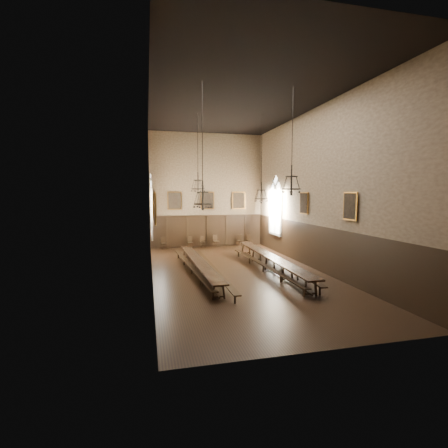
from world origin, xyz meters
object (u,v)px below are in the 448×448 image
object	(u,v)px
chair_6	(239,242)
chandelier_back_left	(198,184)
bench_left_outer	(191,269)
table_left	(199,268)
chair_0	(164,245)
chair_7	(249,242)
chair_2	(190,244)
chandelier_front_left	(203,195)
chair_4	(216,243)
bench_right_outer	(281,264)
table_right	(270,263)
bench_left_inner	(212,270)
bench_right_inner	(263,267)
chandelier_back_right	(261,193)
chandelier_front_right	(291,182)
chair_3	(203,244)

from	to	relation	value
chair_6	chandelier_back_left	xyz separation A→B (m)	(-4.24, -5.76, 4.60)
bench_left_outer	table_left	bearing A→B (deg)	-25.30
chair_0	chair_7	world-z (taller)	chair_0
chair_2	chandelier_front_left	world-z (taller)	chandelier_front_left
chair_4	chair_2	bearing A→B (deg)	159.30
table_left	bench_right_outer	size ratio (longest dim) A/B	0.90
table_right	chair_4	size ratio (longest dim) A/B	11.23
bench_left_inner	chair_0	world-z (taller)	chair_0
bench_right_outer	chair_7	size ratio (longest dim) A/B	12.07
chair_2	bench_left_outer	bearing A→B (deg)	-109.95
bench_right_inner	chandelier_back_right	size ratio (longest dim) A/B	1.83
chandelier_back_right	chandelier_front_left	distance (m)	6.60
table_right	chandelier_front_left	bearing A→B (deg)	-146.76
chair_0	chandelier_front_right	size ratio (longest dim) A/B	0.19
table_left	bench_left_inner	distance (m)	0.69
bench_left_outer	chandelier_front_left	bearing A→B (deg)	-87.18
chair_3	chandelier_back_right	xyz separation A→B (m)	(2.58, -6.30, 4.03)
chair_7	chair_6	bearing A→B (deg)	168.49
chandelier_back_right	chandelier_back_left	bearing A→B (deg)	170.28
chair_6	chair_7	bearing A→B (deg)	7.19
bench_right_inner	bench_right_outer	world-z (taller)	bench_right_outer
chandelier_back_left	chandelier_front_right	bearing A→B (deg)	-59.49
bench_left_inner	chandelier_back_right	world-z (taller)	chandelier_back_right
chair_0	chair_3	distance (m)	3.05
table_left	chandelier_front_right	world-z (taller)	chandelier_front_right
bench_right_inner	chair_4	size ratio (longest dim) A/B	10.08
chair_3	chandelier_front_left	size ratio (longest dim) A/B	0.16
table_right	chair_3	bearing A→B (deg)	105.81
bench_left_inner	table_left	bearing A→B (deg)	157.30
bench_left_inner	chair_4	xyz separation A→B (m)	(2.04, 8.66, 0.00)
bench_left_outer	chair_0	world-z (taller)	chair_0
chandelier_back_left	bench_right_inner	bearing A→B (deg)	-44.57
bench_right_inner	chandelier_back_left	distance (m)	6.32
chair_6	chair_7	world-z (taller)	chair_6
bench_right_inner	chandelier_front_right	size ratio (longest dim) A/B	2.04
bench_left_outer	chair_7	xyz separation A→B (m)	(5.92, 8.32, -0.01)
chair_4	chandelier_front_right	xyz separation A→B (m)	(1.12, -11.38, 4.49)
chair_6	bench_left_inner	bearing A→B (deg)	-105.28
bench_right_outer	chair_3	world-z (taller)	chair_3
chandelier_front_left	chandelier_front_right	size ratio (longest dim) A/B	1.14
table_right	bench_right_inner	world-z (taller)	table_right
chair_7	table_left	bearing A→B (deg)	-132.52
table_left	chandelier_front_left	distance (m)	4.73
chair_4	chair_7	xyz separation A→B (m)	(2.85, 0.11, -0.03)
chair_0	chair_7	bearing A→B (deg)	-11.13
chair_6	chair_3	bearing A→B (deg)	-168.73
chair_2	chandelier_front_right	size ratio (longest dim) A/B	0.19
bench_left_inner	chair_0	size ratio (longest dim) A/B	11.02
chair_4	chair_6	size ratio (longest dim) A/B	1.07
chair_6	bench_right_inner	bearing A→B (deg)	-88.21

